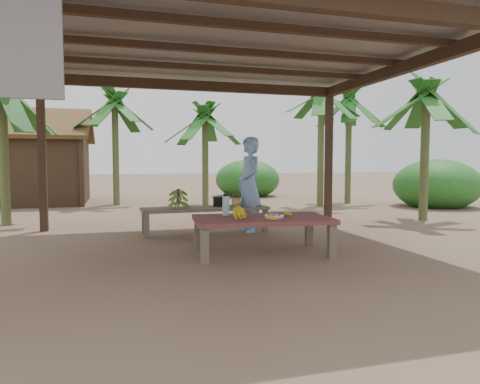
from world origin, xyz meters
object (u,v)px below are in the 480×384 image
object	(u,v)px
ripe_banana_bunch	(234,211)
plate	(274,216)
cooking_pot	(218,202)
bench	(205,210)
work_table	(262,222)
woman	(249,184)
water_flask	(226,205)

from	to	relation	value
ripe_banana_bunch	plate	size ratio (longest dim) A/B	1.17
plate	cooking_pot	size ratio (longest dim) A/B	1.32
bench	cooking_pot	size ratio (longest dim) A/B	11.51
work_table	woman	xyz separation A→B (m)	(0.38, 1.85, 0.41)
water_flask	plate	bearing A→B (deg)	-37.21
cooking_pot	woman	xyz separation A→B (m)	(0.52, -0.16, 0.31)
work_table	water_flask	xyz separation A→B (m)	(-0.42, 0.32, 0.21)
cooking_pot	woman	distance (m)	0.63
bench	water_flask	xyz separation A→B (m)	(-0.02, -1.59, 0.25)
work_table	cooking_pot	size ratio (longest dim) A/B	9.72
woman	cooking_pot	bearing A→B (deg)	-114.39
bench	cooking_pot	xyz separation A→B (m)	(0.26, 0.11, 0.14)
water_flask	cooking_pot	size ratio (longest dim) A/B	1.76
plate	woman	world-z (taller)	woman
water_flask	work_table	bearing A→B (deg)	-37.17
bench	water_flask	size ratio (longest dim) A/B	6.53
ripe_banana_bunch	water_flask	size ratio (longest dim) A/B	0.88
ripe_banana_bunch	plate	bearing A→B (deg)	-11.64
ripe_banana_bunch	cooking_pot	xyz separation A→B (m)	(0.24, 2.01, -0.06)
water_flask	woman	world-z (taller)	woman
work_table	ripe_banana_bunch	xyz separation A→B (m)	(-0.38, 0.00, 0.16)
work_table	plate	world-z (taller)	plate
ripe_banana_bunch	woman	xyz separation A→B (m)	(0.76, 1.85, 0.25)
work_table	woman	world-z (taller)	woman
work_table	bench	world-z (taller)	work_table
cooking_pot	ripe_banana_bunch	bearing A→B (deg)	-96.80
bench	plate	xyz separation A→B (m)	(0.54, -2.01, 0.12)
water_flask	cooking_pot	bearing A→B (deg)	80.72
bench	work_table	bearing A→B (deg)	-80.18
work_table	plate	distance (m)	0.19
cooking_pot	woman	world-z (taller)	woman
bench	woman	xyz separation A→B (m)	(0.78, -0.05, 0.45)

